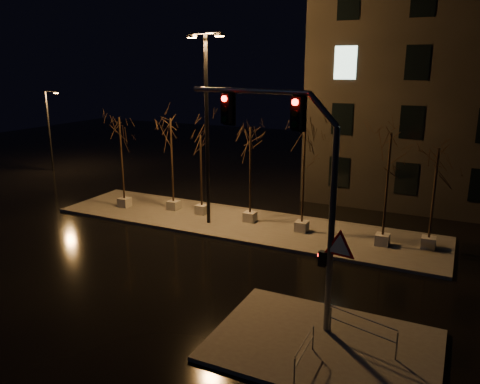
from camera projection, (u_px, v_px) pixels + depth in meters
The scene contains 15 objects.
ground at pixel (183, 264), 21.02m from camera, with size 90.00×90.00×0.00m, color black.
median at pixel (240, 223), 26.22m from camera, with size 22.00×5.00×0.15m, color #4F4B47.
sidewalk_corner at pixel (324, 345), 14.82m from camera, with size 7.00×5.00×0.15m, color #4F4B47.
tree_0 at pixel (120, 138), 27.99m from camera, with size 1.80×1.80×5.68m.
tree_1 at pixel (171, 139), 27.39m from camera, with size 1.80×1.80×5.70m.
tree_2 at pixel (201, 153), 26.74m from camera, with size 1.80×1.80×4.79m.
tree_3 at pixel (250, 149), 25.26m from camera, with size 1.80×1.80×5.46m.
tree_4 at pixel (304, 153), 23.69m from camera, with size 1.80×1.80×5.52m.
tree_5 at pixel (389, 159), 21.77m from camera, with size 1.80×1.80×5.65m.
tree_6 at pixel (436, 171), 21.52m from camera, with size 1.80×1.80×4.98m.
traffic_signal_mast at pixel (297, 175), 14.93m from camera, with size 6.29×1.16×7.77m.
streetlight_main at pixel (207, 118), 24.65m from camera, with size 2.49×0.98×10.12m.
streetlight_far at pixel (50, 127), 38.99m from camera, with size 1.30×0.41×6.65m.
guard_rail_a at pixel (362, 327), 14.51m from camera, with size 2.21×0.64×0.99m.
guard_rail_b at pixel (304, 349), 13.55m from camera, with size 0.05×1.81×0.85m.
Camera 1 is at (10.75, -16.40, 8.65)m, focal length 35.00 mm.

